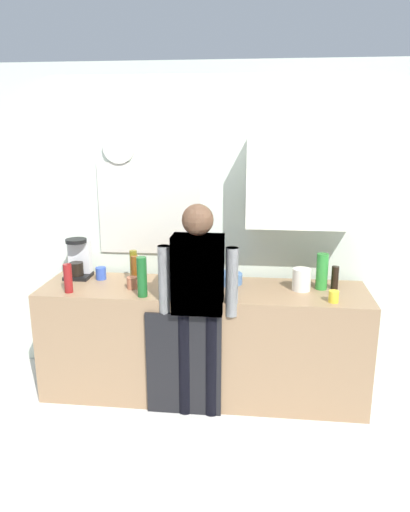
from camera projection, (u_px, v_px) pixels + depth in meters
The scene contains 18 objects.
ground_plane at pixel (198, 411), 3.66m from camera, with size 8.00×8.00×0.00m, color silver.
kitchen_counter at pixel (203, 341), 3.83m from camera, with size 2.53×0.64×0.89m, color #937251.
dishwasher_panel at pixel (184, 365), 3.54m from camera, with size 0.56×0.02×0.81m, color black.
back_wall_assembly at pixel (220, 220), 3.97m from camera, with size 4.13×0.42×2.60m.
coffee_maker at pixel (79, 260), 3.96m from camera, with size 0.20×0.20×0.33m.
bottle_olive_oil at pixel (134, 265), 3.87m from camera, with size 0.06×0.06×0.25m, color olive.
bottle_red_vinegar at pixel (68, 278), 3.59m from camera, with size 0.06×0.06×0.22m, color maroon.
bottle_green_wine at pixel (142, 277), 3.50m from camera, with size 0.07×0.07×0.30m, color #195923.
bottle_dark_sauce at pixel (335, 278), 3.68m from camera, with size 0.06×0.06×0.18m, color black.
bottle_amber_beer at pixel (135, 270), 3.78m from camera, with size 0.06×0.06×0.23m, color brown.
bottle_clear_soda at pixel (322, 271), 3.66m from camera, with size 0.09×0.09×0.28m, color #2D8C33.
cup_yellow_cup at pixel (334, 297), 3.41m from camera, with size 0.07×0.07×0.09m, color yellow.
cup_blue_mug at pixel (101, 273), 3.92m from camera, with size 0.08×0.08×0.10m, color #3351B2.
cup_terracotta_mug at pixel (132, 283), 3.70m from camera, with size 0.08×0.08×0.09m, color #B26647.
mixing_bowl at pixel (229, 278), 3.82m from camera, with size 0.22×0.22×0.08m, color #4C72A5.
storage_canister at pixel (302, 279), 3.65m from camera, with size 0.14×0.14×0.17m, color silver.
person_at_sink at pixel (198, 294), 3.42m from camera, with size 0.57×0.22×1.60m.
person_guest at pixel (198, 294), 3.42m from camera, with size 0.57×0.22×1.60m.
Camera 1 is at (0.41, -3.20, 2.11)m, focal length 33.61 mm.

